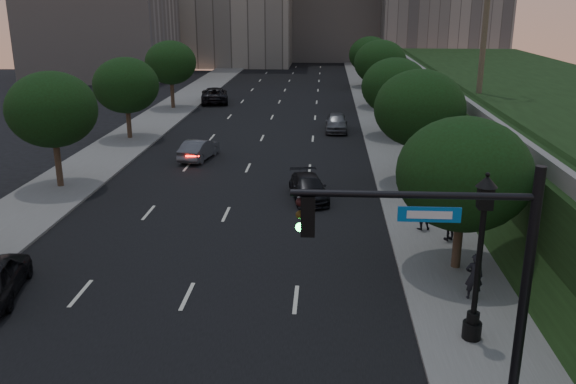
# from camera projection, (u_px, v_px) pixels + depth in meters

# --- Properties ---
(ground) EXTENTS (160.00, 160.00, 0.00)m
(ground) POSITION_uv_depth(u_px,v_px,m) (149.00, 377.00, 17.59)
(ground) COLOR black
(ground) RESTS_ON ground
(road_surface) EXTENTS (16.00, 140.00, 0.02)m
(road_surface) POSITION_uv_depth(u_px,v_px,m) (259.00, 144.00, 46.15)
(road_surface) COLOR black
(road_surface) RESTS_ON ground
(sidewalk_right) EXTENTS (4.50, 140.00, 0.15)m
(sidewalk_right) POSITION_uv_depth(u_px,v_px,m) (396.00, 145.00, 45.52)
(sidewalk_right) COLOR slate
(sidewalk_right) RESTS_ON ground
(sidewalk_left) EXTENTS (4.50, 140.00, 0.15)m
(sidewalk_left) POSITION_uv_depth(u_px,v_px,m) (127.00, 141.00, 46.73)
(sidewalk_left) COLOR slate
(sidewalk_left) RESTS_ON ground
(embankment) EXTENTS (18.00, 90.00, 4.00)m
(embankment) POSITION_uv_depth(u_px,v_px,m) (570.00, 127.00, 42.35)
(embankment) COLOR black
(embankment) RESTS_ON ground
(parapet_wall) EXTENTS (0.35, 90.00, 0.70)m
(parapet_wall) POSITION_uv_depth(u_px,v_px,m) (449.00, 92.00, 42.14)
(parapet_wall) COLOR slate
(parapet_wall) RESTS_ON embankment
(office_block_filler) EXTENTS (18.00, 16.00, 14.00)m
(office_block_filler) POSITION_uv_depth(u_px,v_px,m) (102.00, 26.00, 83.66)
(office_block_filler) COLOR #ABA59D
(office_block_filler) RESTS_ON ground
(tree_right_a) EXTENTS (5.20, 5.20, 6.24)m
(tree_right_a) POSITION_uv_depth(u_px,v_px,m) (464.00, 174.00, 23.39)
(tree_right_a) COLOR #38281C
(tree_right_a) RESTS_ON ground
(tree_right_b) EXTENTS (5.20, 5.20, 6.74)m
(tree_right_b) POSITION_uv_depth(u_px,v_px,m) (420.00, 109.00, 34.67)
(tree_right_b) COLOR #38281C
(tree_right_b) RESTS_ON ground
(tree_right_c) EXTENTS (5.20, 5.20, 6.24)m
(tree_right_c) POSITION_uv_depth(u_px,v_px,m) (395.00, 87.00, 47.19)
(tree_right_c) COLOR #38281C
(tree_right_c) RESTS_ON ground
(tree_right_d) EXTENTS (5.20, 5.20, 6.74)m
(tree_right_d) POSITION_uv_depth(u_px,v_px,m) (380.00, 62.00, 60.37)
(tree_right_d) COLOR #38281C
(tree_right_d) RESTS_ON ground
(tree_right_e) EXTENTS (5.20, 5.20, 6.24)m
(tree_right_e) POSITION_uv_depth(u_px,v_px,m) (370.00, 55.00, 74.80)
(tree_right_e) COLOR #38281C
(tree_right_e) RESTS_ON ground
(tree_left_b) EXTENTS (5.00, 5.00, 6.71)m
(tree_left_b) POSITION_uv_depth(u_px,v_px,m) (52.00, 110.00, 33.96)
(tree_left_b) COLOR #38281C
(tree_left_b) RESTS_ON ground
(tree_left_c) EXTENTS (5.00, 5.00, 6.34)m
(tree_left_c) POSITION_uv_depth(u_px,v_px,m) (126.00, 85.00, 46.45)
(tree_left_c) COLOR #38281C
(tree_left_c) RESTS_ON ground
(tree_left_d) EXTENTS (5.00, 5.00, 6.71)m
(tree_left_d) POSITION_uv_depth(u_px,v_px,m) (171.00, 63.00, 59.66)
(tree_left_d) COLOR #38281C
(tree_left_d) RESTS_ON ground
(traffic_signal_mast) EXTENTS (5.68, 0.56, 7.00)m
(traffic_signal_mast) POSITION_uv_depth(u_px,v_px,m) (475.00, 304.00, 14.11)
(traffic_signal_mast) COLOR black
(traffic_signal_mast) RESTS_ON ground
(street_lamp) EXTENTS (0.64, 0.64, 5.62)m
(street_lamp) POSITION_uv_depth(u_px,v_px,m) (478.00, 266.00, 18.61)
(street_lamp) COLOR black
(street_lamp) RESTS_ON ground
(sedan_mid_left) EXTENTS (2.21, 4.45, 1.40)m
(sedan_mid_left) POSITION_uv_depth(u_px,v_px,m) (199.00, 149.00, 41.48)
(sedan_mid_left) COLOR #4D4F54
(sedan_mid_left) RESTS_ON ground
(sedan_far_left) EXTENTS (3.71, 6.27, 1.64)m
(sedan_far_left) POSITION_uv_depth(u_px,v_px,m) (214.00, 95.00, 64.54)
(sedan_far_left) COLOR black
(sedan_far_left) RESTS_ON ground
(sedan_near_right) EXTENTS (2.57, 4.64, 1.27)m
(sedan_near_right) POSITION_uv_depth(u_px,v_px,m) (309.00, 188.00, 33.19)
(sedan_near_right) COLOR black
(sedan_near_right) RESTS_ON ground
(sedan_far_right) EXTENTS (1.86, 4.51, 1.53)m
(sedan_far_right) POSITION_uv_depth(u_px,v_px,m) (336.00, 122.00, 50.37)
(sedan_far_right) COLOR #595B60
(sedan_far_right) RESTS_ON ground
(pedestrian_a) EXTENTS (0.64, 0.44, 1.72)m
(pedestrian_a) POSITION_uv_depth(u_px,v_px,m) (474.00, 276.00, 21.67)
(pedestrian_a) COLOR black
(pedestrian_a) RESTS_ON sidewalk_right
(pedestrian_b) EXTENTS (0.83, 0.69, 1.55)m
(pedestrian_b) POSITION_uv_depth(u_px,v_px,m) (422.00, 213.00, 28.34)
(pedestrian_b) COLOR black
(pedestrian_b) RESTS_ON sidewalk_right
(pedestrian_c) EXTENTS (1.03, 0.78, 1.63)m
(pedestrian_c) POSITION_uv_depth(u_px,v_px,m) (451.00, 223.00, 27.00)
(pedestrian_c) COLOR black
(pedestrian_c) RESTS_ON sidewalk_right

